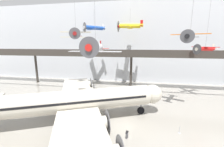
# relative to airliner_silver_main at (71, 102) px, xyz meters

# --- Properties ---
(ground_plane) EXTENTS (260.00, 260.00, 0.00)m
(ground_plane) POSITION_rel_airliner_silver_main_xyz_m (8.11, 0.65, -3.53)
(ground_plane) COLOR gray
(hangar_back_wall) EXTENTS (140.00, 3.00, 25.43)m
(hangar_back_wall) POSITION_rel_airliner_silver_main_xyz_m (8.11, 29.91, 9.19)
(hangar_back_wall) COLOR silver
(hangar_back_wall) RESTS_ON ground
(mezzanine_walkway) EXTENTS (110.00, 3.20, 10.86)m
(mezzanine_walkway) POSITION_rel_airliner_silver_main_xyz_m (8.11, 20.83, 5.64)
(mezzanine_walkway) COLOR #38332D
(mezzanine_walkway) RESTS_ON ground
(airliner_silver_main) EXTENTS (29.93, 35.24, 10.17)m
(airliner_silver_main) POSITION_rel_airliner_silver_main_xyz_m (0.00, 0.00, 0.00)
(airliner_silver_main) COLOR beige
(airliner_silver_main) RESTS_ON ground
(suspended_plane_yellow_lowwing) EXTENTS (7.06, 8.68, 6.06)m
(suspended_plane_yellow_lowwing) POSITION_rel_airliner_silver_main_xyz_m (7.50, 22.01, 13.58)
(suspended_plane_yellow_lowwing) COLOR yellow
(suspended_plane_cream_biplane) EXTENTS (6.79, 5.76, 8.18)m
(suspended_plane_cream_biplane) POSITION_rel_airliner_silver_main_xyz_m (-4.05, 12.43, 10.77)
(suspended_plane_cream_biplane) COLOR beige
(suspended_plane_blue_trainer) EXTENTS (6.45, 6.74, 6.26)m
(suspended_plane_blue_trainer) POSITION_rel_airliner_silver_main_xyz_m (-2.40, 21.45, 13.21)
(suspended_plane_blue_trainer) COLOR #1E4CAD
(suspended_plane_red_highwing) EXTENTS (5.41, 6.08, 11.27)m
(suspended_plane_red_highwing) POSITION_rel_airliner_silver_main_xyz_m (24.61, 16.13, 7.83)
(suspended_plane_red_highwing) COLOR red
(suspended_plane_orange_highwing) EXTENTS (6.09, 5.38, 8.99)m
(suspended_plane_orange_highwing) POSITION_rel_airliner_silver_main_xyz_m (18.89, 8.40, 10.17)
(suspended_plane_orange_highwing) COLOR orange
(suspended_plane_silver_racer) EXTENTS (8.51, 6.97, 10.99)m
(suspended_plane_silver_racer) POSITION_rel_airliner_silver_main_xyz_m (3.27, 3.05, 8.01)
(suspended_plane_silver_racer) COLOR silver
(stanchion_barrier) EXTENTS (0.36, 0.36, 1.08)m
(stanchion_barrier) POSITION_rel_airliner_silver_main_xyz_m (16.22, -0.09, -3.20)
(stanchion_barrier) COLOR #B2B5BA
(stanchion_barrier) RESTS_ON ground
(info_sign_pedestal) EXTENTS (0.42, 0.69, 1.24)m
(info_sign_pedestal) POSITION_rel_airliner_silver_main_xyz_m (9.00, -2.55, -3.07)
(info_sign_pedestal) COLOR #4C4C51
(info_sign_pedestal) RESTS_ON ground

